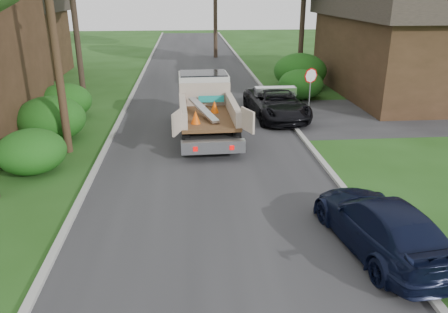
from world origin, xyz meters
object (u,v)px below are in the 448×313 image
house_left_far (8,33)px  navy_suv (381,224)px  flatbed_truck (205,102)px  house_right (418,40)px  utility_pole (51,14)px  black_pickup (276,103)px  stop_sign (310,82)px

house_left_far → navy_suv: house_left_far is taller
flatbed_truck → house_right: bearing=25.4°
utility_pole → black_pickup: (9.08, 4.18, -4.46)m
stop_sign → utility_pole: utility_pole is taller
stop_sign → black_pickup: bearing=174.1°
house_left_far → flatbed_truck: 19.95m
utility_pole → flatbed_truck: (5.49, 2.45, -3.87)m
house_right → flatbed_truck: 14.67m
flatbed_truck → black_pickup: (3.59, 1.74, -0.59)m
house_left_far → black_pickup: 21.51m
utility_pole → navy_suv: (9.28, -7.69, -4.51)m
house_left_far → black_pickup: bearing=-36.9°
utility_pole → black_pickup: utility_pole is taller
utility_pole → house_right: 20.66m
house_right → flatbed_truck: (-12.99, -6.57, -1.86)m
house_left_far → house_right: size_ratio=0.58×
utility_pole → black_pickup: bearing=24.7°
house_right → flatbed_truck: bearing=-153.2°
house_right → utility_pole: bearing=-154.0°
house_left_far → navy_suv: bearing=-55.0°
stop_sign → flatbed_truck: bearing=-163.1°
black_pickup → flatbed_truck: bearing=-159.8°
flatbed_truck → black_pickup: size_ratio=1.24×
utility_pole → house_right: (18.48, 9.02, -2.01)m
flatbed_truck → navy_suv: flatbed_truck is taller
utility_pole → black_pickup: 10.95m
house_left_far → utility_pole: bearing=-64.8°
black_pickup → navy_suv: bearing=-94.7°
house_left_far → navy_suv: 30.26m
house_left_far → house_right: house_right is taller
house_right → navy_suv: (-9.20, -16.71, -2.49)m
flatbed_truck → navy_suv: bearing=-71.0°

